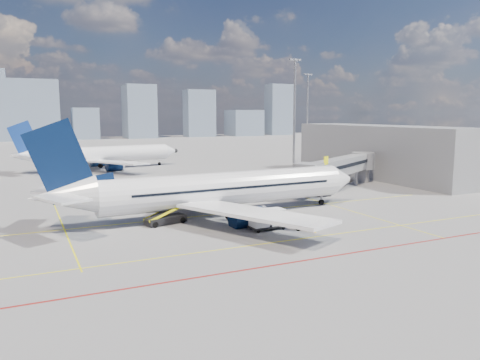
# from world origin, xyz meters

# --- Properties ---
(ground) EXTENTS (420.00, 420.00, 0.00)m
(ground) POSITION_xyz_m (0.00, 0.00, 0.00)
(ground) COLOR gray
(ground) RESTS_ON ground
(apron_markings) EXTENTS (90.00, 35.12, 0.01)m
(apron_markings) POSITION_xyz_m (-0.58, -3.91, 0.01)
(apron_markings) COLOR #FAF40D
(apron_markings) RESTS_ON ground
(jet_bridge) EXTENTS (23.55, 15.78, 6.30)m
(jet_bridge) POSITION_xyz_m (23.51, 16.91, 3.74)
(jet_bridge) COLOR gray
(jet_bridge) RESTS_ON ground
(terminal_block) EXTENTS (10.00, 42.00, 10.00)m
(terminal_block) POSITION_xyz_m (39.95, 26.00, 5.00)
(terminal_block) COLOR gray
(terminal_block) RESTS_ON ground
(floodlight_mast_ne) EXTENTS (3.20, 0.61, 25.45)m
(floodlight_mast_ne) POSITION_xyz_m (38.00, 55.00, 13.59)
(floodlight_mast_ne) COLOR gray
(floodlight_mast_ne) RESTS_ON ground
(floodlight_mast_far) EXTENTS (3.20, 0.61, 25.45)m
(floodlight_mast_far) POSITION_xyz_m (65.00, 90.00, 13.59)
(floodlight_mast_far) COLOR gray
(floodlight_mast_far) RESTS_ON ground
(distant_skyline) EXTENTS (252.95, 15.63, 31.41)m
(distant_skyline) POSITION_xyz_m (-8.34, 190.00, 12.61)
(distant_skyline) COLOR slate
(distant_skyline) RESTS_ON ground
(main_aircraft) EXTENTS (42.12, 36.69, 12.27)m
(main_aircraft) POSITION_xyz_m (-2.98, 7.09, 3.22)
(main_aircraft) COLOR white
(main_aircraft) RESTS_ON ground
(second_aircraft) EXTENTS (37.24, 32.26, 10.97)m
(second_aircraft) POSITION_xyz_m (-7.63, 62.25, 3.22)
(second_aircraft) COLOR white
(second_aircraft) RESTS_ON ground
(baggage_tug) EXTENTS (2.58, 2.06, 1.58)m
(baggage_tug) POSITION_xyz_m (3.25, -2.89, 0.76)
(baggage_tug) COLOR white
(baggage_tug) RESTS_ON ground
(cargo_dolly) EXTENTS (4.06, 1.95, 2.19)m
(cargo_dolly) POSITION_xyz_m (-0.31, -1.27, 1.20)
(cargo_dolly) COLOR black
(cargo_dolly) RESTS_ON ground
(belt_loader) EXTENTS (6.78, 3.17, 2.73)m
(belt_loader) POSITION_xyz_m (-9.30, 5.91, 0.71)
(belt_loader) COLOR black
(belt_loader) RESTS_ON ground
(ramp_worker) EXTENTS (0.66, 0.78, 1.81)m
(ramp_worker) POSITION_xyz_m (3.64, -4.50, 0.90)
(ramp_worker) COLOR yellow
(ramp_worker) RESTS_ON ground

